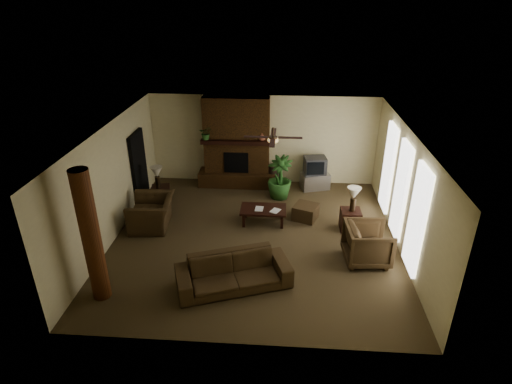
# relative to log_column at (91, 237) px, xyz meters

# --- Properties ---
(room_shell) EXTENTS (7.00, 7.00, 7.00)m
(room_shell) POSITION_rel_log_column_xyz_m (2.95, 2.40, 0.00)
(room_shell) COLOR brown
(room_shell) RESTS_ON ground
(fireplace) EXTENTS (2.40, 0.70, 2.80)m
(fireplace) POSITION_rel_log_column_xyz_m (2.15, 5.62, -0.24)
(fireplace) COLOR #513115
(fireplace) RESTS_ON ground
(windows) EXTENTS (0.08, 3.65, 2.35)m
(windows) POSITION_rel_log_column_xyz_m (6.40, 2.60, -0.05)
(windows) COLOR white
(windows) RESTS_ON ground
(log_column) EXTENTS (0.36, 0.36, 2.80)m
(log_column) POSITION_rel_log_column_xyz_m (0.00, 0.00, 0.00)
(log_column) COLOR #5C3017
(log_column) RESTS_ON ground
(doorway) EXTENTS (0.10, 1.00, 2.10)m
(doorway) POSITION_rel_log_column_xyz_m (-0.49, 4.20, -0.35)
(doorway) COLOR black
(doorway) RESTS_ON ground
(ceiling_fan) EXTENTS (1.35, 1.35, 0.37)m
(ceiling_fan) POSITION_rel_log_column_xyz_m (3.35, 2.70, 1.13)
(ceiling_fan) COLOR #302315
(ceiling_fan) RESTS_ON ceiling
(sofa) EXTENTS (2.46, 1.44, 0.92)m
(sofa) POSITION_rel_log_column_xyz_m (2.64, 0.52, -0.94)
(sofa) COLOR #42311C
(sofa) RESTS_ON ground
(armchair_left) EXTENTS (0.90, 1.29, 1.07)m
(armchair_left) POSITION_rel_log_column_xyz_m (0.22, 2.81, -0.86)
(armchair_left) COLOR #42311C
(armchair_left) RESTS_ON ground
(armchair_right) EXTENTS (0.99, 1.04, 1.01)m
(armchair_right) POSITION_rel_log_column_xyz_m (5.57, 1.63, -0.90)
(armchair_right) COLOR #42311C
(armchair_right) RESTS_ON ground
(coffee_table) EXTENTS (1.20, 0.70, 0.43)m
(coffee_table) POSITION_rel_log_column_xyz_m (3.12, 3.19, -1.03)
(coffee_table) COLOR black
(coffee_table) RESTS_ON ground
(ottoman) EXTENTS (0.78, 0.78, 0.40)m
(ottoman) POSITION_rel_log_column_xyz_m (4.25, 3.51, -1.20)
(ottoman) COLOR #42311C
(ottoman) RESTS_ON ground
(tv_stand) EXTENTS (0.96, 0.72, 0.50)m
(tv_stand) POSITION_rel_log_column_xyz_m (4.61, 5.46, -1.15)
(tv_stand) COLOR #AEAEB0
(tv_stand) RESTS_ON ground
(tv) EXTENTS (0.72, 0.61, 0.52)m
(tv) POSITION_rel_log_column_xyz_m (4.58, 5.50, -0.64)
(tv) COLOR #343436
(tv) RESTS_ON tv_stand
(floor_vase) EXTENTS (0.34, 0.34, 0.77)m
(floor_vase) POSITION_rel_log_column_xyz_m (3.30, 5.55, -0.97)
(floor_vase) COLOR black
(floor_vase) RESTS_ON ground
(floor_plant) EXTENTS (1.20, 1.48, 0.73)m
(floor_plant) POSITION_rel_log_column_xyz_m (3.51, 4.75, -1.04)
(floor_plant) COLOR #2C5C24
(floor_plant) RESTS_ON ground
(side_table_left) EXTENTS (0.60, 0.60, 0.55)m
(side_table_left) POSITION_rel_log_column_xyz_m (0.12, 4.05, -1.12)
(side_table_left) COLOR black
(side_table_left) RESTS_ON ground
(lamp_left) EXTENTS (0.38, 0.38, 0.65)m
(lamp_left) POSITION_rel_log_column_xyz_m (0.08, 3.99, -0.40)
(lamp_left) COLOR #302315
(lamp_left) RESTS_ON side_table_left
(side_table_right) EXTENTS (0.51, 0.51, 0.55)m
(side_table_right) POSITION_rel_log_column_xyz_m (5.38, 3.02, -1.12)
(side_table_right) COLOR black
(side_table_right) RESTS_ON ground
(lamp_right) EXTENTS (0.37, 0.37, 0.65)m
(lamp_right) POSITION_rel_log_column_xyz_m (5.40, 3.02, -0.40)
(lamp_right) COLOR #302315
(lamp_right) RESTS_ON side_table_right
(mantel_plant) EXTENTS (0.39, 0.43, 0.33)m
(mantel_plant) POSITION_rel_log_column_xyz_m (1.27, 5.35, 0.32)
(mantel_plant) COLOR #2C5C24
(mantel_plant) RESTS_ON fireplace
(mantel_vase) EXTENTS (0.26, 0.27, 0.22)m
(mantel_vase) POSITION_rel_log_column_xyz_m (2.94, 5.40, 0.27)
(mantel_vase) COLOR #94523B
(mantel_vase) RESTS_ON fireplace
(book_a) EXTENTS (0.22, 0.04, 0.29)m
(book_a) POSITION_rel_log_column_xyz_m (2.90, 3.14, -0.83)
(book_a) COLOR #999999
(book_a) RESTS_ON coffee_table
(book_b) EXTENTS (0.20, 0.12, 0.29)m
(book_b) POSITION_rel_log_column_xyz_m (3.34, 3.11, -0.82)
(book_b) COLOR #999999
(book_b) RESTS_ON coffee_table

